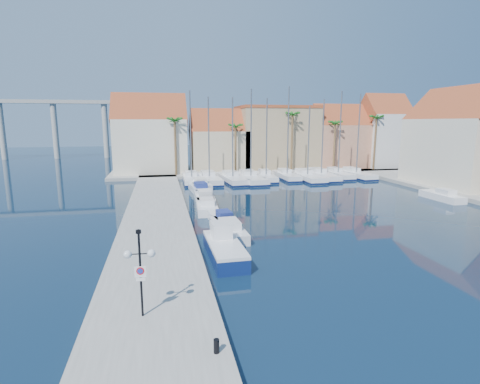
% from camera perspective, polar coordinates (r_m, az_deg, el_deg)
% --- Properties ---
extents(ground, '(260.00, 260.00, 0.00)m').
position_cam_1_polar(ground, '(23.62, 10.06, -12.23)').
color(ground, black).
rests_on(ground, ground).
extents(quay_west, '(6.00, 77.00, 0.50)m').
position_cam_1_polar(quay_west, '(34.76, -12.62, -4.39)').
color(quay_west, gray).
rests_on(quay_west, ground).
extents(shore_north, '(54.00, 16.00, 0.50)m').
position_cam_1_polar(shore_north, '(71.10, 3.12, 3.47)').
color(shore_north, gray).
rests_on(shore_north, ground).
extents(lamp_post, '(1.37, 0.43, 4.05)m').
position_cam_1_polar(lamp_post, '(17.23, -15.01, -9.97)').
color(lamp_post, black).
rests_on(lamp_post, quay_west).
extents(bollard, '(0.22, 0.22, 0.56)m').
position_cam_1_polar(bollard, '(15.31, -3.61, -22.38)').
color(bollard, black).
rests_on(bollard, quay_west).
extents(fishing_boat, '(2.20, 6.26, 2.18)m').
position_cam_1_polar(fishing_boat, '(25.70, -2.43, -8.43)').
color(fishing_boat, navy).
rests_on(fishing_boat, ground).
extents(motorboat_west_0, '(2.28, 6.60, 1.40)m').
position_cam_1_polar(motorboat_west_0, '(30.68, -1.81, -5.65)').
color(motorboat_west_0, white).
rests_on(motorboat_west_0, ground).
extents(motorboat_west_1, '(2.11, 5.15, 1.40)m').
position_cam_1_polar(motorboat_west_1, '(33.62, -2.63, -4.20)').
color(motorboat_west_1, white).
rests_on(motorboat_west_1, ground).
extents(motorboat_west_2, '(2.40, 6.44, 1.40)m').
position_cam_1_polar(motorboat_west_2, '(39.08, -5.11, -2.12)').
color(motorboat_west_2, white).
rests_on(motorboat_west_2, ground).
extents(motorboat_west_3, '(2.20, 6.36, 1.40)m').
position_cam_1_polar(motorboat_west_3, '(43.72, -5.47, -0.76)').
color(motorboat_west_3, white).
rests_on(motorboat_west_3, ground).
extents(motorboat_west_4, '(2.56, 6.63, 1.40)m').
position_cam_1_polar(motorboat_west_4, '(49.35, -6.12, 0.54)').
color(motorboat_west_4, white).
rests_on(motorboat_west_4, ground).
extents(motorboat_west_5, '(2.88, 7.30, 1.40)m').
position_cam_1_polar(motorboat_west_5, '(53.08, -6.18, 1.25)').
color(motorboat_west_5, white).
rests_on(motorboat_west_5, ground).
extents(motorboat_west_6, '(2.02, 5.33, 1.40)m').
position_cam_1_polar(motorboat_west_6, '(58.85, -6.62, 2.16)').
color(motorboat_west_6, white).
rests_on(motorboat_west_6, ground).
extents(motorboat_east_1, '(1.96, 5.76, 1.40)m').
position_cam_1_polar(motorboat_east_1, '(50.22, 28.46, -0.52)').
color(motorboat_east_1, white).
rests_on(motorboat_east_1, ground).
extents(sailboat_0, '(2.68, 9.46, 13.62)m').
position_cam_1_polar(sailboat_0, '(57.52, -7.41, 2.05)').
color(sailboat_0, white).
rests_on(sailboat_0, ground).
extents(sailboat_1, '(3.04, 10.55, 12.72)m').
position_cam_1_polar(sailboat_1, '(57.64, -4.78, 2.09)').
color(sailboat_1, white).
rests_on(sailboat_1, ground).
extents(sailboat_2, '(3.59, 10.52, 12.69)m').
position_cam_1_polar(sailboat_2, '(57.50, -1.27, 2.11)').
color(sailboat_2, white).
rests_on(sailboat_2, ground).
extents(sailboat_3, '(3.34, 11.33, 13.94)m').
position_cam_1_polar(sailboat_3, '(58.20, 1.49, 2.21)').
color(sailboat_3, white).
rests_on(sailboat_3, ground).
extents(sailboat_4, '(2.81, 8.73, 12.65)m').
position_cam_1_polar(sailboat_4, '(59.43, 3.90, 2.40)').
color(sailboat_4, white).
rests_on(sailboat_4, ground).
extents(sailboat_5, '(2.32, 8.69, 14.46)m').
position_cam_1_polar(sailboat_5, '(60.83, 7.03, 2.56)').
color(sailboat_5, white).
rests_on(sailboat_5, ground).
extents(sailboat_6, '(2.85, 10.65, 11.44)m').
position_cam_1_polar(sailboat_6, '(60.62, 10.02, 2.37)').
color(sailboat_6, white).
rests_on(sailboat_6, ground).
extents(sailboat_7, '(2.88, 10.63, 12.60)m').
position_cam_1_polar(sailboat_7, '(62.42, 12.04, 2.55)').
color(sailboat_7, white).
rests_on(sailboat_7, ground).
extents(sailboat_8, '(2.55, 8.70, 13.91)m').
position_cam_1_polar(sailboat_8, '(64.13, 14.50, 2.71)').
color(sailboat_8, white).
rests_on(sailboat_8, ground).
extents(sailboat_9, '(3.24, 9.66, 13.49)m').
position_cam_1_polar(sailboat_9, '(65.05, 17.01, 2.66)').
color(sailboat_9, white).
rests_on(sailboat_9, ground).
extents(building_0, '(12.30, 9.00, 13.50)m').
position_cam_1_polar(building_0, '(67.18, -13.47, 8.15)').
color(building_0, beige).
rests_on(building_0, shore_north).
extents(building_1, '(10.30, 8.00, 11.00)m').
position_cam_1_polar(building_1, '(68.01, -3.19, 7.41)').
color(building_1, tan).
rests_on(building_1, shore_north).
extents(building_2, '(14.20, 10.20, 11.50)m').
position_cam_1_polar(building_2, '(71.44, 5.52, 8.30)').
color(building_2, tan).
rests_on(building_2, shore_north).
extents(building_3, '(10.30, 8.00, 12.00)m').
position_cam_1_polar(building_3, '(75.02, 14.61, 7.82)').
color(building_3, tan).
rests_on(building_3, shore_north).
extents(building_4, '(8.30, 8.00, 14.00)m').
position_cam_1_polar(building_4, '(78.56, 20.93, 8.39)').
color(building_4, white).
rests_on(building_4, shore_north).
extents(building_6, '(9.00, 14.30, 13.50)m').
position_cam_1_polar(building_6, '(59.86, 30.71, 6.68)').
color(building_6, beige).
rests_on(building_6, shore_east).
extents(palm_0, '(2.60, 2.60, 10.15)m').
position_cam_1_polar(palm_0, '(62.15, -9.93, 10.46)').
color(palm_0, brown).
rests_on(palm_0, shore_north).
extents(palm_1, '(2.60, 2.60, 9.15)m').
position_cam_1_polar(palm_1, '(63.34, -0.70, 9.76)').
color(palm_1, brown).
rests_on(palm_1, shore_north).
extents(palm_2, '(2.60, 2.60, 11.15)m').
position_cam_1_polar(palm_2, '(66.02, 8.01, 11.33)').
color(palm_2, brown).
rests_on(palm_2, shore_north).
extents(palm_3, '(2.60, 2.60, 9.65)m').
position_cam_1_polar(palm_3, '(69.14, 14.32, 9.90)').
color(palm_3, brown).
rests_on(palm_3, shore_north).
extents(palm_4, '(2.60, 2.60, 10.65)m').
position_cam_1_polar(palm_4, '(73.01, 20.09, 10.35)').
color(palm_4, brown).
rests_on(palm_4, shore_north).
extents(viaduct, '(48.00, 2.20, 14.45)m').
position_cam_1_polar(viaduct, '(106.63, -29.17, 9.93)').
color(viaduct, '#9E9E99').
rests_on(viaduct, ground).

